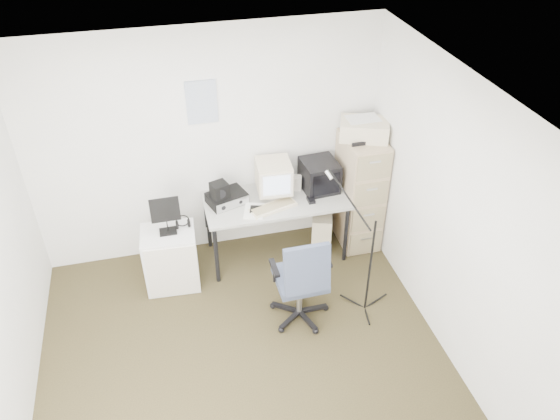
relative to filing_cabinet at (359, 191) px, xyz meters
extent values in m
cube|color=#2F2A1A|center=(-1.58, -1.48, -0.66)|extent=(3.60, 3.60, 0.01)
cube|color=white|center=(-1.58, -1.48, 1.85)|extent=(3.60, 3.60, 0.01)
cube|color=white|center=(-1.58, 0.32, 0.60)|extent=(3.60, 0.02, 2.50)
cube|color=white|center=(0.22, -1.48, 0.60)|extent=(0.02, 3.60, 2.50)
cube|color=white|center=(-1.60, 0.31, 1.10)|extent=(0.30, 0.02, 0.44)
cube|color=tan|center=(0.00, 0.00, 0.00)|extent=(0.40, 0.60, 1.30)
cube|color=beige|center=(0.00, 0.03, 0.74)|extent=(0.58, 0.49, 0.19)
cube|color=#9EA092|center=(-0.95, -0.03, -0.29)|extent=(1.50, 0.70, 0.73)
cube|color=beige|center=(-0.95, 0.06, 0.27)|extent=(0.38, 0.39, 0.39)
cube|color=black|center=(-0.45, 0.06, 0.24)|extent=(0.39, 0.41, 0.33)
cube|color=silver|center=(-0.68, 0.10, 0.16)|extent=(0.11, 0.11, 0.16)
cube|color=beige|center=(-1.02, -0.19, 0.09)|extent=(0.52, 0.31, 0.03)
cube|color=black|center=(-0.61, -0.16, 0.10)|extent=(0.07, 0.11, 0.03)
cube|color=black|center=(-1.46, 0.03, 0.13)|extent=(0.45, 0.38, 0.11)
cube|color=black|center=(-1.53, 0.00, 0.27)|extent=(0.20, 0.19, 0.16)
cube|color=white|center=(-1.22, -0.20, 0.09)|extent=(0.27, 0.32, 0.02)
cube|color=beige|center=(-0.41, 0.02, -0.42)|extent=(0.36, 0.53, 0.45)
cube|color=slate|center=(-0.96, -1.02, -0.14)|extent=(0.60, 0.60, 1.02)
cube|color=silver|center=(-2.10, -0.24, -0.32)|extent=(0.56, 0.46, 0.66)
cube|color=black|center=(-2.09, -0.23, 0.21)|extent=(0.31, 0.21, 0.41)
torus|color=black|center=(-1.94, -0.18, 0.06)|extent=(0.19, 0.19, 0.03)
cylinder|color=black|center=(-0.29, -1.08, 0.06)|extent=(0.03, 0.03, 1.41)
camera|label=1|loc=(-2.06, -4.61, 3.33)|focal=35.00mm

